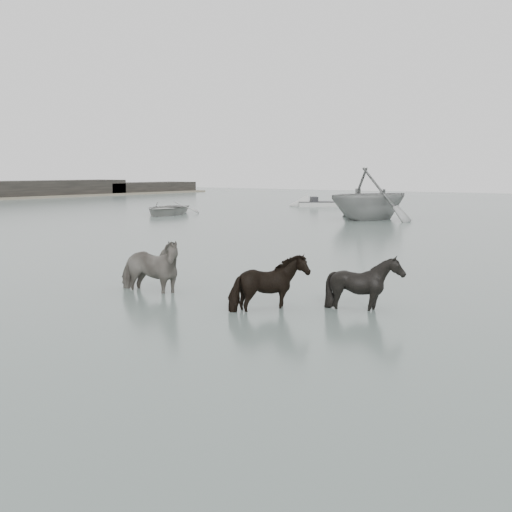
{
  "coord_description": "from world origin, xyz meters",
  "views": [
    {
      "loc": [
        7.93,
        -10.51,
        2.75
      ],
      "look_at": [
        0.17,
        0.03,
        1.0
      ],
      "focal_mm": 45.0,
      "sensor_mm": 36.0,
      "label": 1
    }
  ],
  "objects_px": {
    "pony_pinto": "(149,258)",
    "pony_black": "(365,276)",
    "rowboat_lead": "(167,207)",
    "pony_dark": "(270,277)"
  },
  "relations": [
    {
      "from": "pony_black",
      "to": "rowboat_lead",
      "type": "height_order",
      "value": "pony_black"
    },
    {
      "from": "pony_pinto",
      "to": "pony_black",
      "type": "height_order",
      "value": "pony_pinto"
    },
    {
      "from": "pony_pinto",
      "to": "rowboat_lead",
      "type": "bearing_deg",
      "value": 35.42
    },
    {
      "from": "pony_black",
      "to": "rowboat_lead",
      "type": "relative_size",
      "value": 0.3
    },
    {
      "from": "pony_pinto",
      "to": "pony_black",
      "type": "xyz_separation_m",
      "value": [
        4.77,
        1.24,
        -0.11
      ]
    },
    {
      "from": "rowboat_lead",
      "to": "pony_pinto",
      "type": "bearing_deg",
      "value": -69.02
    },
    {
      "from": "pony_dark",
      "to": "pony_black",
      "type": "distance_m",
      "value": 1.88
    },
    {
      "from": "rowboat_lead",
      "to": "pony_dark",
      "type": "bearing_deg",
      "value": -64.09
    },
    {
      "from": "pony_pinto",
      "to": "rowboat_lead",
      "type": "relative_size",
      "value": 0.41
    },
    {
      "from": "pony_dark",
      "to": "pony_black",
      "type": "relative_size",
      "value": 0.98
    }
  ]
}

